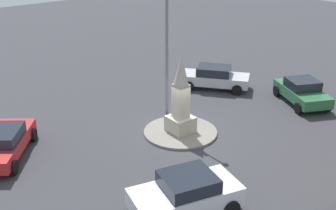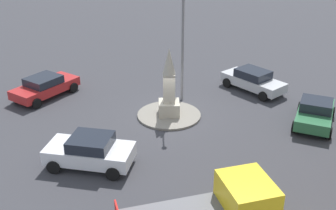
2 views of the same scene
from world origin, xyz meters
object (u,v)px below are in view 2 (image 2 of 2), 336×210
(streetlamp, at_px, (183,29))
(car_red_passing, at_px, (45,86))
(car_white_approaching, at_px, (90,151))
(car_silver_waiting, at_px, (253,80))
(car_green_parked_left, at_px, (315,113))
(monument, at_px, (169,89))

(streetlamp, height_order, car_red_passing, streetlamp)
(car_red_passing, bearing_deg, car_white_approaching, 26.03)
(streetlamp, distance_m, car_silver_waiting, 6.27)
(car_red_passing, distance_m, car_green_parked_left, 16.50)
(monument, height_order, car_red_passing, monument)
(car_green_parked_left, height_order, car_silver_waiting, car_green_parked_left)
(car_white_approaching, bearing_deg, car_silver_waiting, 132.09)
(monument, distance_m, car_red_passing, 8.48)
(car_red_passing, distance_m, car_silver_waiting, 13.54)
(streetlamp, relative_size, car_white_approaching, 1.75)
(monument, bearing_deg, car_silver_waiting, 122.20)
(car_red_passing, bearing_deg, monument, 68.49)
(car_green_parked_left, distance_m, car_silver_waiting, 5.46)
(streetlamp, height_order, car_green_parked_left, streetlamp)
(car_white_approaching, bearing_deg, monument, 142.57)
(car_green_parked_left, relative_size, car_silver_waiting, 0.96)
(car_red_passing, bearing_deg, car_green_parked_left, 74.48)
(car_green_parked_left, height_order, car_white_approaching, car_white_approaching)
(streetlamp, height_order, car_silver_waiting, streetlamp)
(car_red_passing, height_order, car_green_parked_left, car_green_parked_left)
(car_green_parked_left, xyz_separation_m, car_white_approaching, (3.72, -11.93, 0.06))
(streetlamp, bearing_deg, car_silver_waiting, 105.18)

